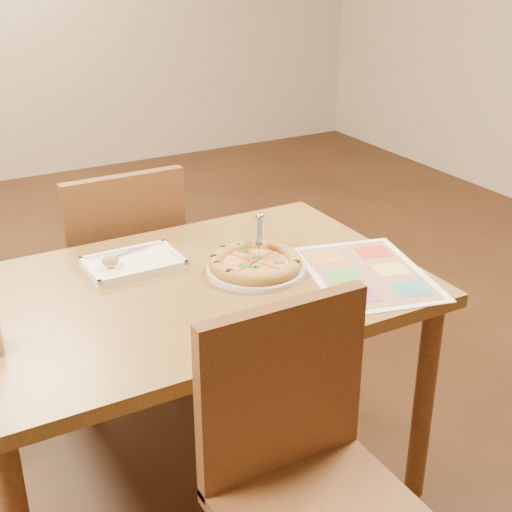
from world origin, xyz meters
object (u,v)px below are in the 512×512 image
pizza_cutter (259,235)px  pizza (256,263)px  menu (367,273)px  chair_far (121,258)px  plate (256,269)px  dining_table (190,312)px  chair_near (302,453)px  appetizer_tray (132,265)px

pizza_cutter → pizza: bearing=171.5°
pizza_cutter → menu: 0.33m
chair_far → plate: (0.21, -0.62, 0.16)m
chair_far → pizza: (0.21, -0.62, 0.18)m
dining_table → chair_far: 0.61m
chair_far → pizza_cutter: (0.25, -0.56, 0.24)m
chair_near → pizza_cutter: size_ratio=3.30×
appetizer_tray → chair_near: bearing=-82.9°
chair_near → appetizer_tray: size_ratio=1.71×
dining_table → plate: 0.23m
pizza → pizza_cutter: pizza_cutter is taller
pizza_cutter → menu: size_ratio=0.31×
pizza_cutter → chair_near: bearing=-170.8°
pizza → chair_far: bearing=108.6°
pizza → pizza_cutter: bearing=50.9°
dining_table → chair_far: bearing=90.0°
chair_near → pizza: bearing=70.5°
chair_near → dining_table: bearing=90.0°
pizza_cutter → appetizer_tray: 0.39m
menu → pizza: bearing=148.4°
dining_table → menu: (0.48, -0.19, 0.09)m
chair_near → plate: size_ratio=1.62×
chair_near → menu: size_ratio=1.03×
plate → pizza: size_ratio=1.06×
plate → menu: bearing=-32.1°
chair_far → plate: bearing=108.9°
chair_near → appetizer_tray: 0.81m
menu → chair_far: bearing=121.6°
chair_near → pizza_cutter: (0.25, 0.64, 0.24)m
chair_near → menu: chair_near is taller
plate → appetizer_tray: 0.37m
chair_near → plate: bearing=70.3°
dining_table → chair_far: (-0.00, 0.60, -0.07)m
chair_near → pizza: size_ratio=1.72×
pizza → pizza_cutter: (0.04, 0.05, 0.06)m
chair_far → plate: 0.67m
pizza_cutter → menu: pizza_cutter is taller
chair_far → pizza_cutter: size_ratio=3.30×
plate → chair_near: bearing=-109.7°
appetizer_tray → menu: bearing=-32.7°
chair_near → menu: 0.66m
appetizer_tray → plate: bearing=-33.1°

